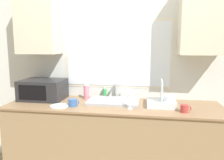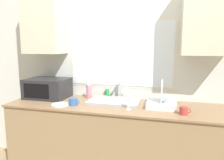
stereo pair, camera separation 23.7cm
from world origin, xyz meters
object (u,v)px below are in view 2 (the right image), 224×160
at_px(faucet, 119,88).
at_px(soap_bottle, 107,93).
at_px(spray_bottle, 89,90).
at_px(microwave, 48,88).
at_px(mug_near_sink, 73,102).
at_px(wine_glass, 129,96).
at_px(dish_rack, 163,103).

bearing_deg(faucet, soap_bottle, 169.92).
bearing_deg(faucet, spray_bottle, -168.35).
distance_m(microwave, mug_near_sink, 0.52).
bearing_deg(microwave, soap_bottle, 15.69).
distance_m(soap_bottle, wine_glass, 0.58).
relative_size(mug_near_sink, wine_glass, 0.63).
bearing_deg(microwave, spray_bottle, 11.16).
relative_size(dish_rack, soap_bottle, 2.22).
bearing_deg(mug_near_sink, spray_bottle, 80.61).
bearing_deg(mug_near_sink, faucet, 44.92).
distance_m(spray_bottle, mug_near_sink, 0.35).
relative_size(dish_rack, mug_near_sink, 2.44).
height_order(faucet, soap_bottle, faucet).
height_order(faucet, dish_rack, dish_rack).
xyz_separation_m(microwave, wine_glass, (1.08, -0.25, 0.03)).
bearing_deg(soap_bottle, faucet, -10.08).
distance_m(microwave, spray_bottle, 0.52).
height_order(faucet, spray_bottle, spray_bottle).
xyz_separation_m(soap_bottle, mug_near_sink, (-0.27, -0.44, -0.02)).
distance_m(microwave, dish_rack, 1.42).
bearing_deg(microwave, faucet, 11.37).
bearing_deg(soap_bottle, spray_bottle, -154.02).
distance_m(spray_bottle, wine_glass, 0.67).
xyz_separation_m(soap_bottle, wine_glass, (0.36, -0.45, 0.09)).
relative_size(spray_bottle, soap_bottle, 1.68).
height_order(spray_bottle, soap_bottle, spray_bottle).
bearing_deg(spray_bottle, mug_near_sink, -99.39).
bearing_deg(wine_glass, dish_rack, 22.78).
relative_size(soap_bottle, wine_glass, 0.69).
xyz_separation_m(faucet, spray_bottle, (-0.36, -0.07, -0.02)).
bearing_deg(faucet, mug_near_sink, -135.08).
height_order(microwave, spray_bottle, microwave).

